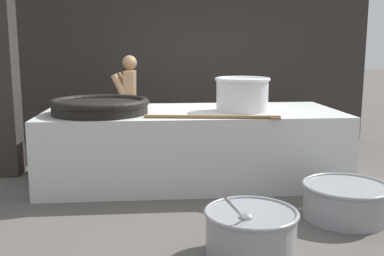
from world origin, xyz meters
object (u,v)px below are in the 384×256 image
(prep_bowl_vegetables, at_px, (251,231))
(stock_pot, at_px, (242,93))
(giant_wok_near, at_px, (100,106))
(prep_bowl_meat, at_px, (346,199))
(cook, at_px, (130,104))

(prep_bowl_vegetables, bearing_deg, stock_pot, 81.03)
(giant_wok_near, bearing_deg, prep_bowl_meat, -26.89)
(stock_pot, distance_m, prep_bowl_vegetables, 2.37)
(cook, relative_size, prep_bowl_meat, 1.81)
(giant_wok_near, distance_m, prep_bowl_meat, 3.02)
(stock_pot, bearing_deg, prep_bowl_vegetables, -98.97)
(cook, relative_size, prep_bowl_vegetables, 1.70)
(stock_pot, height_order, prep_bowl_vegetables, stock_pot)
(stock_pot, distance_m, cook, 2.00)
(giant_wok_near, distance_m, stock_pot, 1.78)
(prep_bowl_vegetables, relative_size, prep_bowl_meat, 1.06)
(prep_bowl_vegetables, distance_m, prep_bowl_meat, 1.38)
(cook, xyz_separation_m, prep_bowl_meat, (2.30, -2.70, -0.67))
(cook, xyz_separation_m, prep_bowl_vegetables, (1.15, -3.47, -0.65))
(prep_bowl_vegetables, bearing_deg, cook, 108.30)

